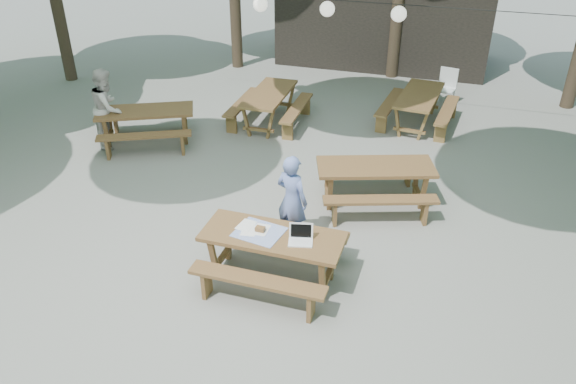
% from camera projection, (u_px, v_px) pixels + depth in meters
% --- Properties ---
extents(ground, '(80.00, 80.00, 0.00)m').
position_uv_depth(ground, '(240.00, 248.00, 8.82)').
color(ground, slate).
rests_on(ground, ground).
extents(pavilion, '(6.00, 3.00, 2.80)m').
position_uv_depth(pavilion, '(387.00, 13.00, 16.61)').
color(pavilion, black).
rests_on(pavilion, ground).
extents(main_picnic_table, '(2.00, 1.58, 0.75)m').
position_uv_depth(main_picnic_table, '(273.00, 256.00, 8.00)').
color(main_picnic_table, brown).
rests_on(main_picnic_table, ground).
extents(picnic_table_nw, '(2.40, 2.25, 0.75)m').
position_uv_depth(picnic_table_nw, '(147.00, 126.00, 11.96)').
color(picnic_table_nw, brown).
rests_on(picnic_table_nw, ground).
extents(picnic_table_ne, '(2.31, 2.11, 0.75)m').
position_uv_depth(picnic_table_ne, '(374.00, 184.00, 9.80)').
color(picnic_table_ne, brown).
rests_on(picnic_table_ne, ground).
extents(picnic_table_far_w, '(1.63, 2.02, 0.75)m').
position_uv_depth(picnic_table_far_w, '(269.00, 108.00, 12.86)').
color(picnic_table_far_w, brown).
rests_on(picnic_table_far_w, ground).
extents(picnic_table_far_e, '(1.74, 2.06, 0.75)m').
position_uv_depth(picnic_table_far_e, '(418.00, 109.00, 12.78)').
color(picnic_table_far_e, brown).
rests_on(picnic_table_far_e, ground).
extents(woman, '(0.64, 0.52, 1.50)m').
position_uv_depth(woman, '(292.00, 200.00, 8.62)').
color(woman, '#6C7FC5').
rests_on(woman, ground).
extents(second_person, '(0.86, 0.97, 1.66)m').
position_uv_depth(second_person, '(108.00, 108.00, 11.68)').
color(second_person, beige).
rests_on(second_person, ground).
extents(plastic_chair, '(0.52, 0.52, 0.90)m').
position_uv_depth(plastic_chair, '(444.00, 95.00, 13.92)').
color(plastic_chair, silver).
rests_on(plastic_chair, ground).
extents(laptop, '(0.38, 0.33, 0.24)m').
position_uv_depth(laptop, '(301.00, 237.00, 7.66)').
color(laptop, white).
rests_on(laptop, main_picnic_table).
extents(tabletop_clutter, '(0.73, 0.65, 0.08)m').
position_uv_depth(tabletop_clutter, '(259.00, 231.00, 7.87)').
color(tabletop_clutter, blue).
rests_on(tabletop_clutter, main_picnic_table).
extents(paper_lanterns, '(9.00, 0.34, 0.38)m').
position_uv_depth(paper_lanterns, '(328.00, 9.00, 12.58)').
color(paper_lanterns, black).
rests_on(paper_lanterns, ground).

